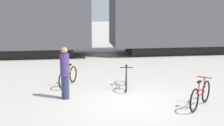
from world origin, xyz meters
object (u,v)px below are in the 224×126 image
(bicycle_maroon, at_px, (200,95))
(freight_train, at_px, (101,9))
(bicycle_yellow, at_px, (68,77))
(person_in_purple, at_px, (65,73))
(bicycle_black, at_px, (126,78))

(bicycle_maroon, bearing_deg, freight_train, 101.58)
(bicycle_yellow, bearing_deg, person_in_purple, -93.07)
(bicycle_black, relative_size, bicycle_yellow, 1.15)
(freight_train, height_order, bicycle_yellow, freight_train)
(freight_train, xyz_separation_m, bicycle_yellow, (-1.97, -6.83, -2.37))
(bicycle_black, bearing_deg, bicycle_yellow, 164.65)
(freight_train, relative_size, bicycle_black, 15.31)
(bicycle_yellow, bearing_deg, bicycle_maroon, -37.24)
(freight_train, distance_m, bicycle_black, 7.79)
(bicycle_black, bearing_deg, bicycle_maroon, -52.97)
(freight_train, relative_size, bicycle_maroon, 19.19)
(bicycle_maroon, height_order, bicycle_yellow, bicycle_maroon)
(person_in_purple, bearing_deg, bicycle_yellow, 112.31)
(freight_train, bearing_deg, bicycle_black, -88.64)
(bicycle_maroon, xyz_separation_m, bicycle_yellow, (-4.00, 3.04, -0.02))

